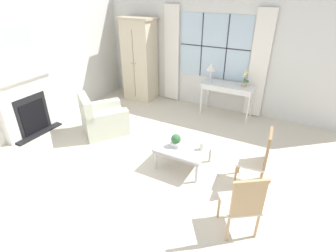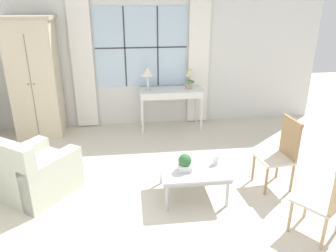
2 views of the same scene
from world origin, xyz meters
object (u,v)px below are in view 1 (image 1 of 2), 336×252
Objects in this scene: accent_chair_wooden at (243,203)px; pillar_candle at (202,146)px; fireplace at (27,101)px; side_chair_wooden at (259,156)px; potted_plant_small at (176,140)px; console_table at (228,88)px; table_lamp at (211,67)px; coffee_table at (184,148)px; potted_orchid at (244,80)px; armchair_upholstered at (103,120)px; armoire at (140,60)px.

accent_chair_wooden is 1.41m from pillar_candle.
fireplace is 2.33× the size of accent_chair_wooden.
side_chair_wooden is 1.37m from potted_plant_small.
console_table is 0.64m from table_lamp.
coffee_table is (0.42, -2.38, -0.78)m from table_lamp.
pillar_candle is (0.29, -2.38, -0.23)m from console_table.
console_table is 5.44× the size of potted_plant_small.
potted_orchid reaches higher than armchair_upholstered.
side_chair_wooden reaches higher than armchair_upholstered.
console_table reaches higher than coffee_table.
side_chair_wooden reaches higher than console_table.
side_chair_wooden reaches higher than accent_chair_wooden.
table_lamp is 0.47× the size of side_chair_wooden.
potted_orchid reaches higher than pillar_candle.
side_chair_wooden is at bearing 2.91° from pillar_candle.
table_lamp is 2.80m from armchair_upholstered.
armchair_upholstered is 1.38× the size of coffee_table.
side_chair_wooden is at bearing -3.57° from armchair_upholstered.
potted_orchid is (0.80, 0.07, -0.21)m from table_lamp.
armoire is at bearing 179.51° from table_lamp.
armoire is at bearing 135.87° from coffee_table.
table_lamp is (3.00, 2.84, 0.41)m from fireplace.
potted_plant_small reaches higher than pillar_candle.
side_chair_wooden is 1.08m from accent_chair_wooden.
console_table is 2.64m from side_chair_wooden.
fireplace is 4.49m from console_table.
armchair_upholstered is at bearing 172.05° from coffee_table.
potted_plant_small is at bearing -10.56° from armchair_upholstered.
potted_plant_small is (3.30, 0.39, -0.22)m from fireplace.
potted_plant_small is at bearing -148.34° from coffee_table.
fireplace is at bearing -172.39° from pillar_candle.
coffee_table is (3.42, 0.46, -0.37)m from fireplace.
accent_chair_wooden is (1.68, -3.38, -0.62)m from table_lamp.
potted_plant_small is (0.30, -2.45, -0.63)m from table_lamp.
armchair_upholstered is 5.28× the size of potted_plant_small.
accent_chair_wooden is at bearing -33.67° from potted_plant_small.
console_table is 2.41m from pillar_candle.
console_table is at bearing -175.70° from potted_orchid.
pillar_candle is (0.43, 0.11, -0.05)m from potted_plant_small.
table_lamp is at bearing -175.14° from potted_orchid.
coffee_table is at bearing 31.66° from potted_plant_small.
armoire is at bearing 100.48° from armchair_upholstered.
armchair_upholstered is 2.01m from potted_plant_small.
fireplace is 5.51× the size of potted_orchid.
table_lamp is 0.53× the size of coffee_table.
table_lamp reaches higher than console_table.
accent_chair_wooden is (3.73, -3.39, -0.57)m from armoire.
coffee_table is at bearing -173.48° from pillar_candle.
potted_orchid reaches higher than coffee_table.
console_table is 3.64m from accent_chair_wooden.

